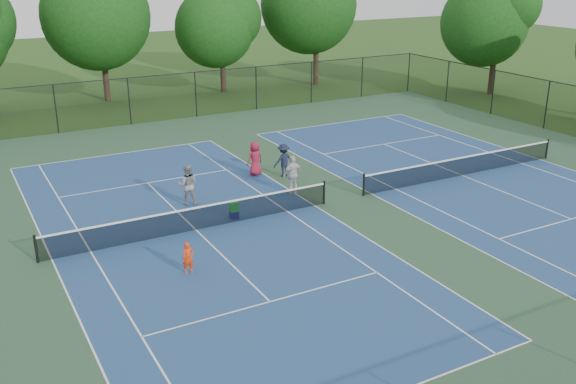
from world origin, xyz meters
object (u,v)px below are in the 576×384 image
tree_back_b (99,10)px  tree_back_c (221,21)px  bystander_a (293,174)px  bystander_b (284,160)px  ball_hopper (234,207)px  tree_back_d (317,1)px  tree_side_e (498,18)px  child_player (188,258)px  ball_crate (234,215)px  instructor (188,185)px  bystander_c (255,159)px

tree_back_b → tree_back_c: 9.12m
bystander_a → bystander_b: (0.76, 2.30, -0.08)m
ball_hopper → tree_back_d: bearing=52.4°
tree_side_e → bystander_a: tree_side_e is taller
tree_back_b → child_player: size_ratio=8.86×
tree_back_b → bystander_b: 22.79m
tree_back_c → ball_hopper: size_ratio=20.25×
ball_crate → child_player: bearing=-132.3°
ball_hopper → tree_back_b: bearing=87.4°
tree_back_d → bystander_a: (-14.55, -22.11, -5.93)m
child_player → ball_hopper: child_player is taller
tree_back_c → child_player: (-13.52, -28.29, -4.91)m
tree_back_d → child_player: tree_back_d is taller
child_player → bystander_a: bearing=38.3°
instructor → ball_hopper: bearing=135.5°
tree_side_e → bystander_b: tree_side_e is taller
tree_back_c → tree_side_e: tree_side_e is taller
bystander_a → bystander_c: (-0.38, 3.14, -0.05)m
tree_back_c → bystander_b: size_ratio=5.12×
child_player → bystander_c: bystander_c is taller
instructor → child_player: bearing=91.0°
tree_back_b → bystander_c: (2.07, -20.97, -5.75)m
instructor → ball_crate: (1.08, -2.42, -0.76)m
tree_back_c → ball_crate: (-10.17, -24.60, -5.32)m
instructor → bystander_b: (5.46, 1.37, -0.09)m
instructor → ball_hopper: 2.68m
ball_hopper → instructor: bearing=114.1°
bystander_a → tree_back_d: bearing=-129.9°
bystander_c → ball_crate: (-3.24, -4.63, -0.69)m
tree_back_b → bystander_a: bearing=-84.2°
bystander_a → tree_back_b: bearing=-90.8°
bystander_a → child_player: bearing=30.0°
tree_back_d → ball_crate: size_ratio=28.57×
tree_back_d → ball_hopper: 30.44m
bystander_b → tree_back_b: bearing=-86.5°
child_player → instructor: instructor is taller
bystander_b → instructor: bearing=9.1°
ball_crate → ball_hopper: ball_hopper is taller
child_player → bystander_c: (6.60, 8.32, 0.28)m
ball_hopper → bystander_b: bearing=40.9°
tree_back_b → ball_crate: bearing=-92.6°
tree_back_b → tree_back_d: tree_back_d is taller
tree_side_e → ball_crate: 31.79m
tree_back_c → ball_crate: 27.15m
tree_back_c → bystander_c: 21.64m
tree_back_d → tree_back_b: bearing=173.3°
tree_back_b → ball_hopper: size_ratio=24.19×
tree_back_c → child_player: 31.74m
tree_back_b → ball_crate: (-1.17, -25.60, -6.44)m
tree_back_c → ball_crate: size_ratio=23.14×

